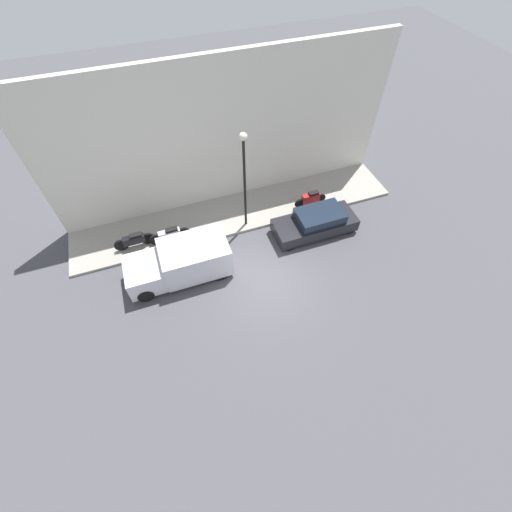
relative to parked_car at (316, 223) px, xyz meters
name	(u,v)px	position (x,y,z in m)	size (l,w,h in m)	color
ground_plane	(268,281)	(-2.12, 3.39, -0.62)	(60.00, 60.00, 0.00)	#47474C
sidewalk	(237,213)	(2.54, 3.39, -0.55)	(2.86, 17.12, 0.15)	gray
building_facade	(223,136)	(4.12, 3.39, 3.13)	(0.30, 17.12, 7.50)	silver
parked_car	(316,223)	(0.00, 0.00, 0.00)	(1.67, 4.18, 1.30)	black
delivery_van	(180,262)	(-0.39, 6.95, 0.28)	(1.96, 4.59, 1.75)	silver
motorcycle_black	(134,240)	(1.90, 8.76, -0.02)	(0.30, 1.93, 0.82)	black
scooter_silver	(170,234)	(1.71, 7.07, -0.04)	(0.30, 2.00, 0.79)	#B7B7BF
motorcycle_red	(311,198)	(1.75, -0.55, -0.03)	(0.30, 1.80, 0.83)	#B21E1E
streetlamp	(244,169)	(1.56, 3.19, 2.99)	(0.35, 0.35, 5.25)	black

